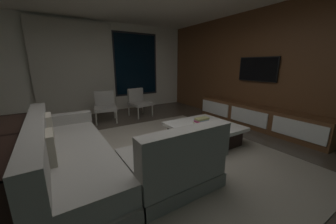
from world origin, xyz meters
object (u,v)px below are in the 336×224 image
object	(u,v)px
coffee_table	(203,133)
mounted_tv	(258,69)
accent_chair_near_window	(139,101)
media_console	(255,117)
accent_chair_by_curtain	(105,105)
console_table_behind_couch	(4,164)
book_stack_on_coffee_table	(201,120)
sectional_couch	(96,158)

from	to	relation	value
coffee_table	mounted_tv	xyz separation A→B (m)	(1.84, 0.22, 1.16)
accent_chair_near_window	media_console	xyz separation A→B (m)	(1.88, -2.49, -0.18)
accent_chair_by_curtain	console_table_behind_couch	world-z (taller)	accent_chair_by_curtain
book_stack_on_coffee_table	accent_chair_near_window	xyz separation A→B (m)	(-0.25, 2.40, 0.02)
sectional_couch	media_console	size ratio (longest dim) A/B	0.81
coffee_table	mounted_tv	size ratio (longest dim) A/B	1.20
sectional_couch	accent_chair_near_window	bearing A→B (deg)	56.39
media_console	console_table_behind_couch	size ratio (longest dim) A/B	1.48
media_console	accent_chair_near_window	bearing A→B (deg)	127.05
sectional_couch	accent_chair_near_window	size ratio (longest dim) A/B	3.21
sectional_couch	book_stack_on_coffee_table	distance (m)	2.02
mounted_tv	console_table_behind_couch	xyz separation A→B (m)	(-4.72, -0.21, -0.93)
accent_chair_near_window	media_console	world-z (taller)	accent_chair_near_window
mounted_tv	coffee_table	bearing A→B (deg)	-173.30
console_table_behind_couch	accent_chair_near_window	bearing A→B (deg)	43.23
media_console	mounted_tv	world-z (taller)	mounted_tv
media_console	book_stack_on_coffee_table	bearing A→B (deg)	176.95
console_table_behind_couch	accent_chair_by_curtain	bearing A→B (deg)	55.40
accent_chair_by_curtain	mounted_tv	distance (m)	3.88
media_console	console_table_behind_couch	distance (m)	4.55
sectional_couch	book_stack_on_coffee_table	bearing A→B (deg)	6.53
book_stack_on_coffee_table	console_table_behind_couch	size ratio (longest dim) A/B	0.13
accent_chair_by_curtain	mounted_tv	size ratio (longest dim) A/B	0.81
coffee_table	book_stack_on_coffee_table	xyz separation A→B (m)	(0.03, 0.10, 0.22)
mounted_tv	console_table_behind_couch	bearing A→B (deg)	-177.44
coffee_table	accent_chair_by_curtain	size ratio (longest dim) A/B	1.49
book_stack_on_coffee_table	media_console	world-z (taller)	media_console
mounted_tv	console_table_behind_couch	world-z (taller)	mounted_tv
coffee_table	console_table_behind_couch	distance (m)	2.89
coffee_table	sectional_couch	bearing A→B (deg)	-176.37
accent_chair_near_window	accent_chair_by_curtain	distance (m)	0.97
media_console	console_table_behind_couch	xyz separation A→B (m)	(-4.54, -0.01, 0.17)
coffee_table	media_console	xyz separation A→B (m)	(1.66, 0.02, 0.06)
accent_chair_near_window	console_table_behind_couch	xyz separation A→B (m)	(-2.66, -2.50, -0.02)
coffee_table	accent_chair_near_window	xyz separation A→B (m)	(-0.22, 2.51, 0.25)
accent_chair_near_window	media_console	bearing A→B (deg)	-52.95
console_table_behind_couch	media_console	bearing A→B (deg)	0.16
book_stack_on_coffee_table	console_table_behind_couch	xyz separation A→B (m)	(-2.92, -0.10, 0.01)
sectional_couch	console_table_behind_couch	xyz separation A→B (m)	(-0.91, 0.13, 0.13)
coffee_table	accent_chair_by_curtain	xyz separation A→B (m)	(-1.19, 2.46, 0.25)
sectional_couch	console_table_behind_couch	bearing A→B (deg)	171.89
coffee_table	accent_chair_near_window	world-z (taller)	accent_chair_near_window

